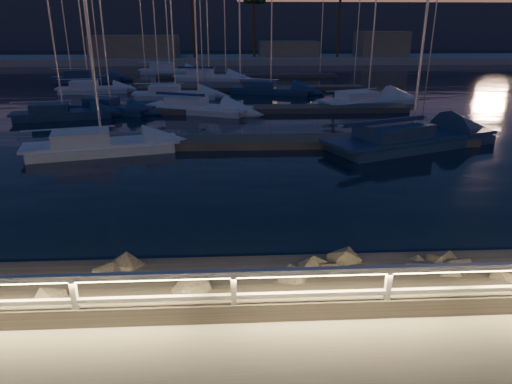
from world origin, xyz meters
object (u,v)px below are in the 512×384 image
sailboat_e (92,88)px  sailboat_m (168,70)px  sailboat_f (61,113)px  sailboat_l (366,100)px  guard_rail (334,281)px  sailboat_a (109,107)px  sailboat_j (174,94)px  sailboat_k (269,89)px  sailboat_n (207,76)px  sailboat_i (86,78)px  sailboat_b (98,145)px  sailboat_d (408,138)px  sailboat_g (196,107)px

sailboat_e → sailboat_m: size_ratio=0.85×
sailboat_f → sailboat_l: 22.84m
guard_rail → sailboat_l: (8.81, 28.74, -0.96)m
sailboat_a → sailboat_f: sailboat_f is taller
guard_rail → sailboat_f: (-13.57, 24.16, -0.98)m
sailboat_j → sailboat_l: 16.34m
guard_rail → sailboat_f: bearing=119.3°
sailboat_e → sailboat_k: size_ratio=0.86×
guard_rail → sailboat_l: sailboat_l is taller
sailboat_j → sailboat_n: 14.05m
guard_rail → sailboat_i: (-18.36, 46.34, -0.91)m
guard_rail → sailboat_n: (-4.68, 46.92, -0.92)m
sailboat_b → sailboat_k: bearing=49.5°
sailboat_n → sailboat_i: bearing=-169.2°
sailboat_d → sailboat_j: bearing=106.1°
guard_rail → sailboat_g: bearing=99.8°
sailboat_b → sailboat_k: sailboat_k is taller
sailboat_a → sailboat_i: 21.42m
guard_rail → sailboat_a: (-10.84, 26.29, -0.97)m
sailboat_l → sailboat_n: (-13.49, 18.17, 0.04)m
sailboat_g → sailboat_l: sailboat_l is taller
sailboat_e → sailboat_j: bearing=-32.6°
sailboat_j → guard_rail: bearing=-78.9°
sailboat_g → sailboat_l: 13.58m
sailboat_f → sailboat_m: size_ratio=0.84×
sailboat_l → sailboat_m: bearing=103.9°
sailboat_b → sailboat_g: sailboat_g is taller
sailboat_i → sailboat_j: size_ratio=1.07×
sailboat_i → sailboat_m: 11.89m
sailboat_i → sailboat_l: (27.16, -17.60, -0.05)m
sailboat_d → sailboat_g: 15.85m
sailboat_a → sailboat_l: (19.65, 2.46, 0.01)m
sailboat_b → sailboat_g: 11.81m
guard_rail → sailboat_d: bearing=64.7°
sailboat_i → sailboat_k: (19.93, -10.59, -0.05)m
sailboat_a → sailboat_l: sailboat_l is taller
sailboat_a → sailboat_j: size_ratio=0.86×
sailboat_l → sailboat_m: sailboat_l is taller
sailboat_e → sailboat_k: sailboat_k is taller
sailboat_j → sailboat_g: bearing=-71.5°
sailboat_d → sailboat_b: bearing=158.8°
sailboat_f → sailboat_i: size_ratio=0.85×
guard_rail → sailboat_f: 27.73m
sailboat_j → sailboat_n: sailboat_n is taller
sailboat_j → sailboat_n: size_ratio=0.90×
sailboat_e → sailboat_g: bearing=-52.8°
sailboat_n → sailboat_b: bearing=-88.6°
sailboat_d → sailboat_g: bearing=115.1°
sailboat_j → sailboat_l: sailboat_l is taller
sailboat_l → sailboat_d: bearing=-118.6°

